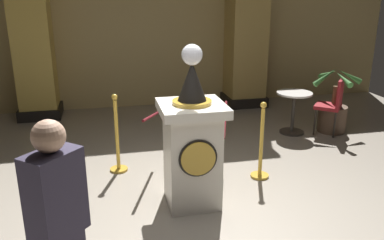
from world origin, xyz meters
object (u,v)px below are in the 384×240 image
(stanchion_near, at_px, (261,152))
(bystander_guest, at_px, (59,227))
(cafe_chair_red, at_px, (333,102))
(pedestal_clock, at_px, (192,144))
(cafe_table, at_px, (293,107))
(potted_palm_right, at_px, (333,112))
(stanchion_far, at_px, (117,144))

(stanchion_near, xyz_separation_m, bystander_guest, (-2.28, -2.02, 0.48))
(bystander_guest, height_order, cafe_chair_red, bystander_guest)
(pedestal_clock, relative_size, bystander_guest, 1.14)
(cafe_table, bearing_deg, pedestal_clock, -138.47)
(stanchion_near, xyz_separation_m, potted_palm_right, (1.88, 1.41, -0.01))
(stanchion_near, xyz_separation_m, cafe_table, (1.18, 1.49, 0.10))
(cafe_table, bearing_deg, stanchion_far, -163.57)
(cafe_table, bearing_deg, stanchion_near, -128.44)
(cafe_table, bearing_deg, bystander_guest, -134.57)
(cafe_chair_red, bearing_deg, potted_palm_right, 52.00)
(potted_palm_right, relative_size, cafe_table, 1.59)
(bystander_guest, bearing_deg, stanchion_near, 41.62)
(stanchion_far, bearing_deg, bystander_guest, -100.25)
(bystander_guest, relative_size, cafe_table, 2.22)
(potted_palm_right, height_order, cafe_chair_red, potted_palm_right)
(pedestal_clock, height_order, stanchion_far, pedestal_clock)
(cafe_chair_red, bearing_deg, bystander_guest, -140.84)
(cafe_table, relative_size, cafe_chair_red, 0.75)
(potted_palm_right, height_order, cafe_table, potted_palm_right)
(stanchion_near, distance_m, bystander_guest, 3.08)
(cafe_table, distance_m, cafe_chair_red, 0.65)
(stanchion_near, distance_m, potted_palm_right, 2.35)
(stanchion_near, xyz_separation_m, cafe_chair_red, (1.79, 1.29, 0.22))
(stanchion_near, relative_size, bystander_guest, 0.64)
(stanchion_far, height_order, cafe_chair_red, stanchion_far)
(potted_palm_right, bearing_deg, cafe_table, 173.72)
(pedestal_clock, distance_m, stanchion_far, 1.37)
(pedestal_clock, height_order, cafe_table, pedestal_clock)
(bystander_guest, bearing_deg, cafe_table, 45.43)
(pedestal_clock, height_order, potted_palm_right, pedestal_clock)
(potted_palm_right, xyz_separation_m, cafe_chair_red, (-0.09, -0.12, 0.23))
(stanchion_near, xyz_separation_m, stanchion_far, (-1.80, 0.61, 0.02))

